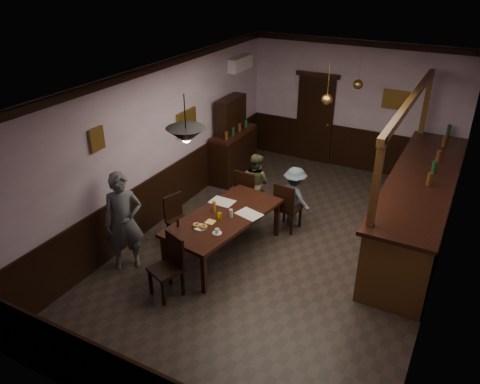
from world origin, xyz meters
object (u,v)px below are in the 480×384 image
Objects in this scene: chair_near at (170,263)px; bar_counter at (419,206)px; chair_side at (177,217)px; chair_far_right at (286,205)px; soda_can at (220,216)px; person_seated_left at (255,183)px; person_seated_right at (294,197)px; pendant_brass_far at (358,84)px; coffee_cup at (217,231)px; sideboard at (232,146)px; pendant_iron at (186,135)px; person_standing at (124,222)px; chair_far_left at (247,191)px; dining_table at (224,219)px; pendant_brass_mid at (327,100)px.

chair_near is 4.52m from bar_counter.
chair_near is 1.12× the size of chair_side.
bar_counter reaches higher than chair_far_right.
soda_can is at bearing -79.21° from chair_side.
person_seated_right is at bearing -178.80° from person_seated_left.
pendant_brass_far is at bearing -114.22° from person_seated_left.
chair_near is at bearing -107.26° from coffee_cup.
chair_side is at bearing -81.11° from sideboard.
pendant_brass_far is (-1.69, 1.48, 1.65)m from bar_counter.
chair_near is (-0.83, -2.49, 0.01)m from chair_far_right.
chair_far_right is 1.50m from soda_can.
chair_near is 0.53× the size of sideboard.
pendant_iron is (1.27, -3.61, 1.66)m from sideboard.
pendant_brass_far reaches higher than person_seated_right.
person_standing is 0.37× the size of bar_counter.
chair_near is (0.05, -2.63, 0.00)m from chair_far_left.
person_seated_left is at bearing 12.54° from person_seated_right.
dining_table is at bearing -143.70° from bar_counter.
pendant_iron is at bearing 103.28° from chair_near.
pendant_brass_mid reaches higher than chair_side.
chair_side is at bearing 65.78° from chair_far_left.
dining_table is at bearing -70.69° from chair_side.
chair_far_right is 0.98× the size of chair_near.
person_seated_left is (-0.02, 2.91, 0.07)m from chair_near.
person_seated_right reaches higher than chair_side.
pendant_brass_mid is at bearing -140.01° from chair_far_left.
chair_far_left is at bearing -2.71° from chair_far_right.
chair_side is at bearing 75.99° from person_seated_left.
chair_far_right is 8.14× the size of soda_can.
soda_can is 0.15× the size of pendant_brass_far.
chair_far_left is 1.42× the size of pendant_iron.
person_seated_left is 2.89m from pendant_brass_far.
soda_can is at bearing -141.88° from bar_counter.
pendant_iron is at bearing 102.04° from person_seated_left.
chair_side is at bearing -150.64° from bar_counter.
person_seated_right is (0.68, 1.46, -0.09)m from dining_table.
chair_far_left is at bearing -121.49° from pendant_brass_far.
coffee_cup is 0.44m from soda_can.
sideboard is at bearing 126.62° from chair_near.
coffee_cup is at bearing -97.07° from chair_side.
chair_far_left is 1.51m from soda_can.
chair_side is at bearing -129.70° from pendant_brass_mid.
person_seated_right is 9.85× the size of soda_can.
chair_side is 4.31m from bar_counter.
pendant_brass_far is (1.31, 4.85, 1.75)m from chair_near.
chair_far_left is at bearing -10.60° from chair_side.
soda_can is at bearing 102.32° from chair_far_left.
chair_far_right is (0.64, 1.18, -0.15)m from dining_table.
person_seated_right is at bearing -164.13° from bar_counter.
person_seated_left is at bearing 109.32° from coffee_cup.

